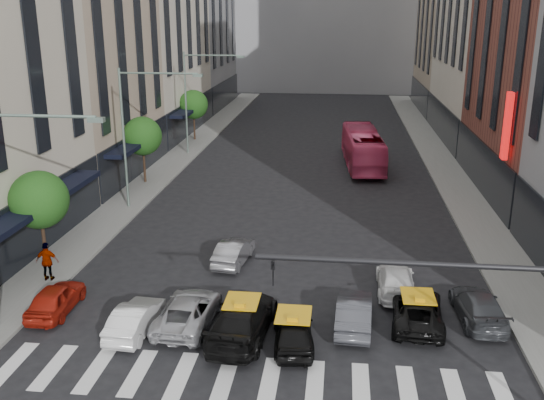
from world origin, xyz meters
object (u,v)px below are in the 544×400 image
(car_white_front, at_px, (136,318))
(taxi_center, at_px, (293,330))
(streetlamp_mid, at_px, (137,120))
(bus, at_px, (363,148))
(pedestrian_far, at_px, (47,261))
(streetlamp_far, at_px, (196,89))
(streetlamp_near, at_px, (1,192))
(taxi_left, at_px, (242,319))
(car_red, at_px, (56,299))

(car_white_front, xyz_separation_m, taxi_center, (6.43, -0.28, 0.03))
(streetlamp_mid, height_order, bus, streetlamp_mid)
(streetlamp_mid, distance_m, pedestrian_far, 12.59)
(streetlamp_far, distance_m, car_white_front, 32.49)
(streetlamp_near, distance_m, taxi_left, 10.54)
(taxi_left, height_order, taxi_center, taxi_left)
(taxi_left, bearing_deg, pedestrian_far, -16.73)
(car_red, bearing_deg, taxi_left, 170.86)
(taxi_center, bearing_deg, car_red, -14.87)
(streetlamp_near, xyz_separation_m, car_red, (0.84, 1.60, -5.27))
(streetlamp_far, xyz_separation_m, pedestrian_far, (-0.85, -27.60, -4.80))
(taxi_left, relative_size, taxi_center, 1.38)
(streetlamp_far, relative_size, bus, 0.80)
(car_white_front, relative_size, bus, 0.34)
(streetlamp_mid, xyz_separation_m, taxi_left, (9.19, -15.51, -5.14))
(streetlamp_near, distance_m, streetlamp_far, 32.00)
(streetlamp_far, bearing_deg, pedestrian_far, -91.76)
(car_white_front, bearing_deg, taxi_left, -173.93)
(streetlamp_near, height_order, streetlamp_far, same)
(car_red, xyz_separation_m, pedestrian_far, (-1.69, 2.79, 0.46))
(streetlamp_near, relative_size, taxi_center, 2.36)
(taxi_center, height_order, bus, bus)
(streetlamp_mid, height_order, car_white_front, streetlamp_mid)
(streetlamp_near, relative_size, car_white_front, 2.39)
(taxi_center, height_order, pedestrian_far, pedestrian_far)
(car_red, xyz_separation_m, taxi_left, (8.35, -1.11, 0.12))
(taxi_left, relative_size, bus, 0.47)
(streetlamp_far, xyz_separation_m, bus, (14.73, -2.76, -4.34))
(streetlamp_near, height_order, taxi_left, streetlamp_near)
(taxi_left, xyz_separation_m, pedestrian_far, (-10.04, 3.91, 0.34))
(car_white_front, height_order, bus, bus)
(taxi_left, height_order, bus, bus)
(taxi_center, distance_m, pedestrian_far, 12.89)
(streetlamp_near, bearing_deg, taxi_center, 0.15)
(car_red, xyz_separation_m, taxi_center, (10.43, -1.57, 0.01))
(car_white_front, relative_size, taxi_left, 0.72)
(streetlamp_near, height_order, car_red, streetlamp_near)
(car_red, height_order, car_white_front, car_red)
(streetlamp_near, relative_size, streetlamp_mid, 1.00)
(car_red, height_order, taxi_center, taxi_center)
(streetlamp_far, height_order, bus, streetlamp_far)
(streetlamp_far, distance_m, taxi_center, 34.31)
(streetlamp_mid, xyz_separation_m, bus, (14.73, 13.24, -4.34))
(car_red, height_order, pedestrian_far, pedestrian_far)
(streetlamp_near, xyz_separation_m, streetlamp_far, (0.00, 32.00, 0.00))
(streetlamp_mid, height_order, streetlamp_far, same)
(car_white_front, relative_size, pedestrian_far, 1.98)
(car_red, relative_size, bus, 0.33)
(streetlamp_mid, height_order, taxi_center, streetlamp_mid)
(streetlamp_near, height_order, pedestrian_far, streetlamp_near)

